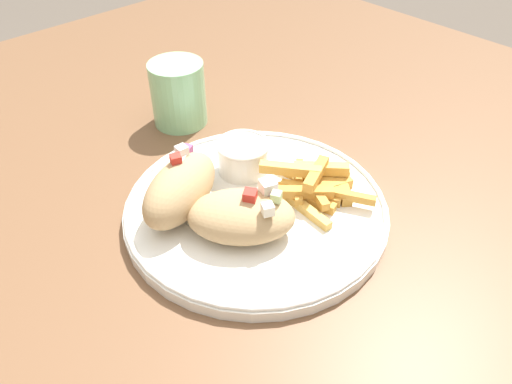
{
  "coord_description": "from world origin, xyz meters",
  "views": [
    {
      "loc": [
        -0.27,
        -0.31,
        1.13
      ],
      "look_at": [
        0.03,
        0.01,
        0.76
      ],
      "focal_mm": 35.0,
      "sensor_mm": 36.0,
      "label": 1
    }
  ],
  "objects_px": {
    "sauce_ramekin": "(243,155)",
    "pita_sandwich_far": "(180,189)",
    "water_glass": "(179,96)",
    "pita_sandwich_near": "(242,216)",
    "fries_pile": "(315,185)",
    "plate": "(256,208)"
  },
  "relations": [
    {
      "from": "sauce_ramekin",
      "to": "pita_sandwich_far",
      "type": "bearing_deg",
      "value": -175.99
    },
    {
      "from": "pita_sandwich_far",
      "to": "water_glass",
      "type": "xyz_separation_m",
      "value": [
        0.13,
        0.17,
        -0.0
      ]
    },
    {
      "from": "pita_sandwich_near",
      "to": "sauce_ramekin",
      "type": "xyz_separation_m",
      "value": [
        0.08,
        0.08,
        -0.0
      ]
    },
    {
      "from": "sauce_ramekin",
      "to": "water_glass",
      "type": "xyz_separation_m",
      "value": [
        0.02,
        0.17,
        0.01
      ]
    },
    {
      "from": "fries_pile",
      "to": "sauce_ramekin",
      "type": "distance_m",
      "value": 0.1
    },
    {
      "from": "sauce_ramekin",
      "to": "fries_pile",
      "type": "bearing_deg",
      "value": -70.89
    },
    {
      "from": "pita_sandwich_far",
      "to": "fries_pile",
      "type": "xyz_separation_m",
      "value": [
        0.13,
        -0.09,
        -0.02
      ]
    },
    {
      "from": "plate",
      "to": "pita_sandwich_near",
      "type": "xyz_separation_m",
      "value": [
        -0.04,
        -0.02,
        0.03
      ]
    },
    {
      "from": "pita_sandwich_far",
      "to": "sauce_ramekin",
      "type": "bearing_deg",
      "value": -20.2
    },
    {
      "from": "fries_pile",
      "to": "water_glass",
      "type": "relative_size",
      "value": 1.44
    },
    {
      "from": "water_glass",
      "to": "pita_sandwich_far",
      "type": "bearing_deg",
      "value": -125.96
    },
    {
      "from": "water_glass",
      "to": "plate",
      "type": "bearing_deg",
      "value": -104.62
    },
    {
      "from": "pita_sandwich_near",
      "to": "water_glass",
      "type": "xyz_separation_m",
      "value": [
        0.1,
        0.25,
        0.0
      ]
    },
    {
      "from": "pita_sandwich_far",
      "to": "sauce_ramekin",
      "type": "relative_size",
      "value": 2.06
    },
    {
      "from": "plate",
      "to": "sauce_ramekin",
      "type": "xyz_separation_m",
      "value": [
        0.03,
        0.06,
        0.03
      ]
    },
    {
      "from": "plate",
      "to": "fries_pile",
      "type": "distance_m",
      "value": 0.08
    },
    {
      "from": "pita_sandwich_far",
      "to": "water_glass",
      "type": "distance_m",
      "value": 0.22
    },
    {
      "from": "pita_sandwich_near",
      "to": "fries_pile",
      "type": "bearing_deg",
      "value": 39.3
    },
    {
      "from": "pita_sandwich_far",
      "to": "plate",
      "type": "bearing_deg",
      "value": -62.55
    },
    {
      "from": "pita_sandwich_far",
      "to": "fries_pile",
      "type": "relative_size",
      "value": 1.03
    },
    {
      "from": "plate",
      "to": "fries_pile",
      "type": "height_order",
      "value": "fries_pile"
    },
    {
      "from": "pita_sandwich_near",
      "to": "sauce_ramekin",
      "type": "height_order",
      "value": "pita_sandwich_near"
    }
  ]
}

